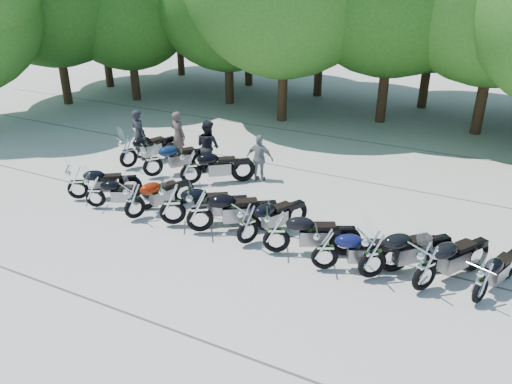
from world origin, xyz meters
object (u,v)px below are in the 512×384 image
at_px(motorcycle_9, 426,266).
at_px(motorcycle_8, 373,254).
at_px(motorcycle_11, 128,151).
at_px(rider_0, 139,135).
at_px(rider_3, 178,135).
at_px(motorcycle_6, 277,231).
at_px(motorcycle_13, 190,166).
at_px(motorcycle_7, 325,248).
at_px(rider_1, 208,146).
at_px(motorcycle_3, 172,203).
at_px(motorcycle_5, 248,223).
at_px(motorcycle_4, 199,210).
at_px(motorcycle_1, 95,191).
at_px(motorcycle_10, 482,281).
at_px(motorcycle_2, 134,200).
at_px(motorcycle_0, 77,182).
at_px(rider_2, 260,158).
at_px(motorcycle_12, 152,159).

bearing_deg(motorcycle_9, motorcycle_8, 34.22).
bearing_deg(motorcycle_9, motorcycle_11, 17.42).
relative_size(motorcycle_11, rider_0, 1.27).
bearing_deg(rider_3, motorcycle_6, 157.39).
xyz_separation_m(motorcycle_9, motorcycle_13, (-7.82, 2.57, -0.00)).
bearing_deg(motorcycle_7, motorcycle_6, 56.90).
xyz_separation_m(rider_0, rider_1, (2.90, 0.10, -0.02)).
distance_m(motorcycle_3, rider_3, 5.29).
distance_m(motorcycle_5, motorcycle_8, 3.26).
bearing_deg(motorcycle_4, rider_0, 18.18).
bearing_deg(motorcycle_1, motorcycle_10, -114.68).
height_order(motorcycle_2, motorcycle_11, motorcycle_11).
height_order(motorcycle_1, motorcycle_4, motorcycle_4).
height_order(motorcycle_7, motorcycle_10, motorcycle_7).
distance_m(motorcycle_3, motorcycle_8, 5.57).
xyz_separation_m(motorcycle_0, rider_2, (4.28, 3.87, 0.18)).
bearing_deg(motorcycle_12, motorcycle_9, -157.18).
xyz_separation_m(motorcycle_1, rider_1, (1.45, 3.99, 0.35)).
height_order(motorcycle_0, motorcycle_12, motorcycle_12).
height_order(motorcycle_7, rider_0, rider_0).
relative_size(motorcycle_8, motorcycle_11, 1.04).
bearing_deg(rider_2, motorcycle_11, 9.36).
height_order(motorcycle_0, motorcycle_4, motorcycle_4).
distance_m(motorcycle_1, rider_3, 4.58).
bearing_deg(rider_3, motorcycle_7, 161.75).
xyz_separation_m(motorcycle_2, motorcycle_9, (7.89, 0.15, 0.05)).
bearing_deg(motorcycle_3, motorcycle_9, -122.81).
bearing_deg(motorcycle_8, motorcycle_10, -131.72).
xyz_separation_m(motorcycle_12, rider_1, (1.35, 1.36, 0.24)).
height_order(motorcycle_5, rider_3, rider_3).
xyz_separation_m(motorcycle_2, motorcycle_4, (2.07, 0.16, 0.08)).
height_order(motorcycle_3, rider_1, rider_1).
bearing_deg(motorcycle_11, rider_0, -54.16).
bearing_deg(motorcycle_2, motorcycle_1, 21.05).
distance_m(motorcycle_0, motorcycle_11, 2.74).
bearing_deg(motorcycle_1, rider_2, -65.82).
bearing_deg(motorcycle_5, rider_1, -21.04).
relative_size(motorcycle_5, rider_1, 1.24).
xyz_separation_m(motorcycle_2, motorcycle_6, (4.33, 0.12, 0.04)).
relative_size(motorcycle_2, motorcycle_11, 0.94).
bearing_deg(motorcycle_6, motorcycle_11, 41.88).
bearing_deg(motorcycle_6, motorcycle_3, 62.94).
relative_size(motorcycle_4, motorcycle_6, 1.07).
bearing_deg(motorcycle_0, motorcycle_12, -57.32).
height_order(motorcycle_8, rider_0, rider_0).
height_order(motorcycle_0, motorcycle_8, motorcycle_8).
distance_m(motorcycle_8, rider_3, 9.56).
bearing_deg(motorcycle_2, motorcycle_3, -149.54).
relative_size(motorcycle_12, motorcycle_13, 0.99).
relative_size(motorcycle_0, motorcycle_10, 1.06).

